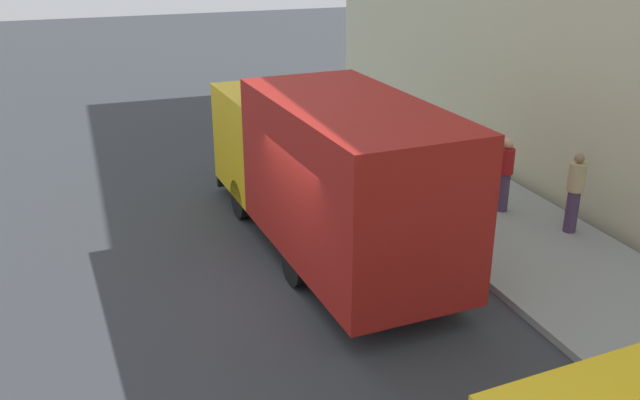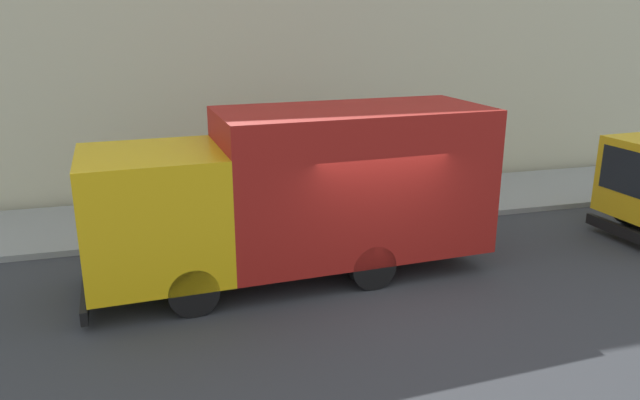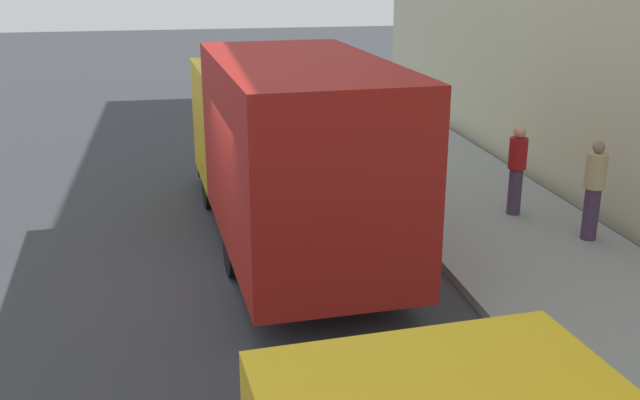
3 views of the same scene
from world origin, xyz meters
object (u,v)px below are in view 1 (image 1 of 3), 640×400
(large_utility_truck, at_px, (327,168))
(pedestrian_standing, at_px, (575,191))
(pedestrian_walking, at_px, (505,173))
(traffic_cone_orange, at_px, (373,161))

(large_utility_truck, distance_m, pedestrian_standing, 5.07)
(pedestrian_standing, bearing_deg, large_utility_truck, -7.26)
(large_utility_truck, distance_m, pedestrian_walking, 4.28)
(traffic_cone_orange, bearing_deg, large_utility_truck, -125.36)
(pedestrian_walking, distance_m, pedestrian_standing, 1.57)
(large_utility_truck, xyz_separation_m, pedestrian_standing, (4.90, -1.10, -0.70))
(pedestrian_standing, bearing_deg, pedestrian_walking, -58.65)
(traffic_cone_orange, bearing_deg, pedestrian_standing, -63.00)
(pedestrian_walking, height_order, traffic_cone_orange, pedestrian_walking)
(large_utility_truck, height_order, pedestrian_walking, large_utility_truck)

